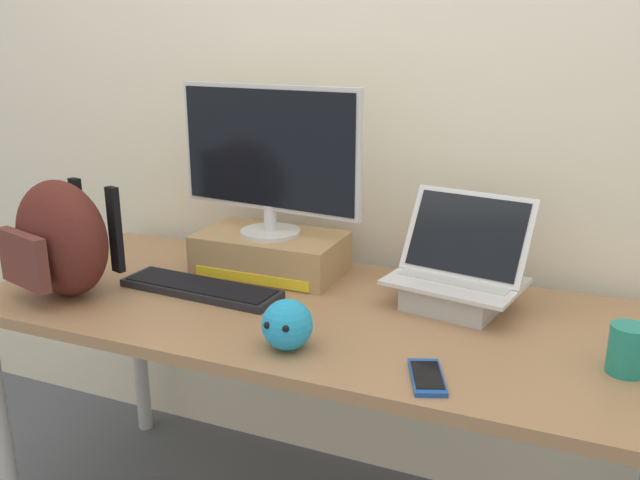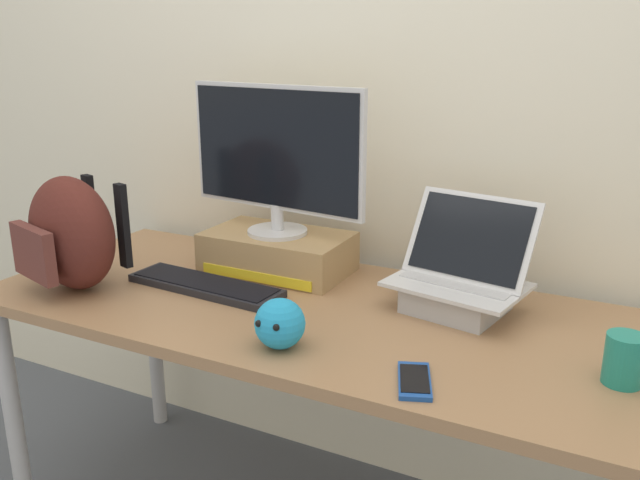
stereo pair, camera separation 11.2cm
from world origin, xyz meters
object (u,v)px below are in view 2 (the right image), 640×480
messenger_backpack (71,234)px  coffee_mug (626,360)px  toner_box_yellow (278,252)px  plush_toy (280,324)px  cell_phone (414,381)px  open_laptop (458,287)px  desktop_monitor (276,156)px  external_keyboard (205,285)px

messenger_backpack → coffee_mug: bearing=20.6°
toner_box_yellow → messenger_backpack: bearing=-138.8°
messenger_backpack → plush_toy: (0.69, -0.07, -0.10)m
cell_phone → plush_toy: size_ratio=1.38×
open_laptop → toner_box_yellow: bearing=-174.7°
open_laptop → plush_toy: 0.49m
desktop_monitor → external_keyboard: size_ratio=1.25×
desktop_monitor → coffee_mug: size_ratio=4.84×
toner_box_yellow → external_keyboard: bearing=-114.2°
messenger_backpack → toner_box_yellow: bearing=57.5°
external_keyboard → cell_phone: (0.68, -0.23, -0.01)m
external_keyboard → messenger_backpack: 0.39m
desktop_monitor → cell_phone: size_ratio=3.65×
desktop_monitor → external_keyboard: 0.41m
toner_box_yellow → desktop_monitor: bearing=-99.3°
cell_phone → messenger_backpack: bearing=154.1°
desktop_monitor → external_keyboard: (-0.10, -0.22, -0.33)m
coffee_mug → cell_phone: size_ratio=0.75×
desktop_monitor → coffee_mug: (0.95, -0.27, -0.29)m
desktop_monitor → plush_toy: 0.58m
external_keyboard → messenger_backpack: bearing=-151.8°
toner_box_yellow → plush_toy: 0.51m
messenger_backpack → cell_phone: (1.01, -0.08, -0.15)m
cell_phone → external_keyboard: bearing=140.0°
desktop_monitor → cell_phone: (0.58, -0.45, -0.34)m
coffee_mug → plush_toy: 0.71m
desktop_monitor → messenger_backpack: bearing=-132.0°
open_laptop → cell_phone: size_ratio=2.29×
desktop_monitor → cell_phone: desktop_monitor is taller
external_keyboard → desktop_monitor: bearing=69.2°
plush_toy → open_laptop: bearing=53.0°
messenger_backpack → cell_phone: size_ratio=2.29×
toner_box_yellow → coffee_mug: size_ratio=3.51×
toner_box_yellow → open_laptop: (0.55, -0.05, 0.00)m
cell_phone → plush_toy: plush_toy is taller
toner_box_yellow → desktop_monitor: size_ratio=0.73×
toner_box_yellow → cell_phone: size_ratio=2.65×
coffee_mug → cell_phone: coffee_mug is taller
desktop_monitor → open_laptop: (0.55, -0.05, -0.28)m
cell_phone → coffee_mug: bearing=5.7°
toner_box_yellow → coffee_mug: toner_box_yellow is taller
messenger_backpack → coffee_mug: (1.38, 0.10, -0.10)m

